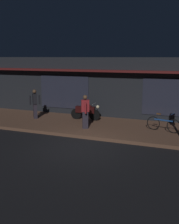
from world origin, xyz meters
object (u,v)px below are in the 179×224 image
bicycle_parked (163,124)px  person_photographer (35,103)px  motorcycle (86,111)px  person_bystander (85,111)px

bicycle_parked → person_photographer: size_ratio=0.96×
motorcycle → person_bystander: 1.88m
person_photographer → person_bystander: bearing=-15.9°
motorcycle → person_photographer: (-2.84, -0.73, 0.38)m
person_photographer → person_bystander: same height
motorcycle → bicycle_parked: 4.40m
bicycle_parked → person_photographer: 7.16m
bicycle_parked → person_bystander: size_ratio=0.96×
motorcycle → person_bystander: size_ratio=1.02×
person_photographer → person_bystander: 3.62m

